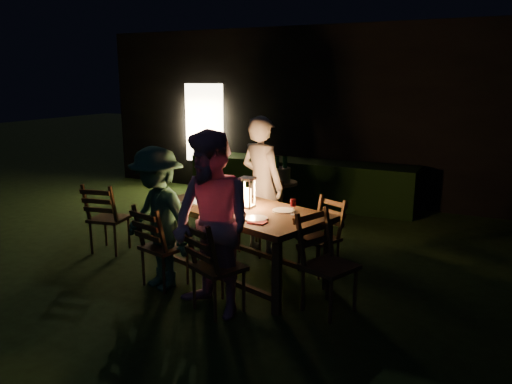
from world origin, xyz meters
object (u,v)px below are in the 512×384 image
at_px(side_table, 281,187).
at_px(bottle_bucket_a, 277,172).
at_px(chair_spare, 109,230).
at_px(person_house_side, 262,185).
at_px(person_opp_left, 158,219).
at_px(chair_far_right, 320,250).
at_px(chair_near_left, 164,260).
at_px(ice_bucket, 281,175).
at_px(chair_near_right, 217,282).
at_px(bottle_bucket_b, 285,171).
at_px(chair_far_left, 259,230).
at_px(lantern, 247,194).
at_px(bottle_table, 226,192).
at_px(chair_end, 328,281).
at_px(person_opp_right, 212,225).
at_px(dining_table, 241,215).

distance_m(side_table, bottle_bucket_a, 0.25).
xyz_separation_m(chair_spare, person_house_side, (1.82, 0.92, 0.61)).
relative_size(person_opp_left, bottle_bucket_a, 4.93).
bearing_deg(chair_far_right, chair_spare, 36.41).
bearing_deg(side_table, person_house_side, -78.73).
distance_m(chair_near_left, ice_bucket, 2.76).
xyz_separation_m(chair_near_right, bottle_bucket_a, (-0.64, 2.93, 0.56)).
relative_size(chair_near_left, person_opp_left, 0.62).
height_order(side_table, ice_bucket, ice_bucket).
distance_m(ice_bucket, bottle_bucket_b, 0.08).
height_order(chair_far_left, lantern, lantern).
bearing_deg(lantern, side_table, 102.81).
height_order(chair_near_right, chair_far_left, chair_near_right).
bearing_deg(chair_spare, bottle_table, -7.16).
xyz_separation_m(chair_end, person_house_side, (-1.34, 1.30, 0.59)).
xyz_separation_m(chair_far_left, person_opp_left, (-0.50, -1.51, 0.49)).
distance_m(person_house_side, person_opp_right, 1.87).
bearing_deg(person_opp_left, chair_spare, 172.02).
height_order(dining_table, chair_spare, chair_spare).
xyz_separation_m(chair_end, bottle_bucket_a, (-1.63, 2.44, 0.55)).
height_order(person_house_side, person_opp_right, person_opp_right).
height_order(side_table, bottle_bucket_b, bottle_bucket_b).
relative_size(bottle_table, side_table, 0.40).
xyz_separation_m(person_opp_right, side_table, (-0.58, 3.02, -0.29)).
bearing_deg(person_opp_left, person_opp_right, 0.00).
height_order(chair_near_right, ice_bucket, chair_near_right).
bearing_deg(side_table, chair_near_left, -95.49).
distance_m(chair_near_right, chair_far_right, 1.54).
bearing_deg(person_opp_left, bottle_bucket_a, 103.39).
distance_m(person_house_side, bottle_bucket_a, 1.18).
distance_m(chair_far_right, bottle_table, 1.32).
bearing_deg(side_table, lantern, -77.19).
bearing_deg(chair_spare, chair_near_left, -33.83).
bearing_deg(lantern, bottle_bucket_a, 104.39).
relative_size(chair_near_left, bottle_table, 3.50).
height_order(chair_far_right, person_house_side, person_house_side).
relative_size(person_house_side, person_opp_left, 1.15).
relative_size(dining_table, chair_end, 2.16).
height_order(bottle_table, ice_bucket, bottle_table).
height_order(person_opp_right, bottle_table, person_opp_right).
relative_size(person_opp_left, lantern, 4.51).
relative_size(chair_near_right, bottle_bucket_b, 3.15).
distance_m(person_house_side, person_opp_left, 1.64).
height_order(dining_table, chair_near_right, chair_near_right).
distance_m(person_house_side, side_table, 1.24).
bearing_deg(chair_far_right, chair_end, 138.22).
relative_size(chair_end, ice_bucket, 3.45).
relative_size(chair_far_right, person_opp_right, 0.51).
bearing_deg(chair_near_left, bottle_table, 71.86).
bearing_deg(dining_table, side_table, 119.14).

